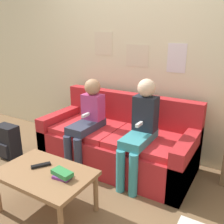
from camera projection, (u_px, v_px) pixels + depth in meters
ground_plane at (93, 184)px, 2.64m from camera, size 10.00×10.00×0.00m
wall_back at (138, 52)px, 3.06m from camera, size 8.00×0.07×2.60m
couch at (118, 143)px, 2.98m from camera, size 1.79×0.81×0.81m
coffee_table at (45, 177)px, 2.15m from camera, size 0.82×0.53×0.40m
person_left at (87, 118)px, 2.87m from camera, size 0.24×0.56×1.02m
person_right at (140, 127)px, 2.54m from camera, size 0.24×0.56×1.09m
tv_remote at (41, 165)px, 2.22m from camera, size 0.13×0.16×0.02m
book_stack at (62, 174)px, 2.04m from camera, size 0.19×0.13×0.06m
backpack at (8, 142)px, 3.15m from camera, size 0.29×0.20×0.43m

